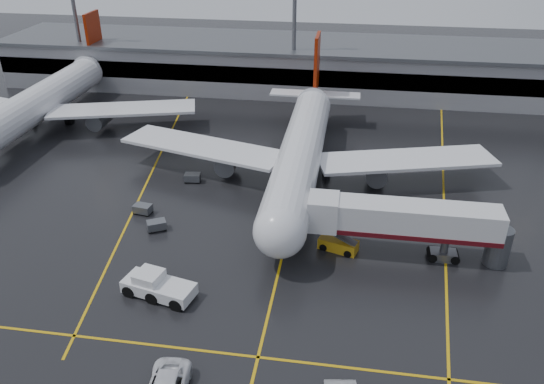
# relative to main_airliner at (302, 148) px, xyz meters

# --- Properties ---
(ground) EXTENTS (220.00, 220.00, 0.00)m
(ground) POSITION_rel_main_airliner_xyz_m (0.00, -9.70, -4.21)
(ground) COLOR black
(ground) RESTS_ON ground
(apron_line_centre) EXTENTS (0.25, 90.00, 0.02)m
(apron_line_centre) POSITION_rel_main_airliner_xyz_m (0.00, -9.70, -4.20)
(apron_line_centre) COLOR gold
(apron_line_centre) RESTS_ON ground
(apron_line_stop) EXTENTS (60.00, 0.25, 0.02)m
(apron_line_stop) POSITION_rel_main_airliner_xyz_m (0.00, -31.70, -4.20)
(apron_line_stop) COLOR gold
(apron_line_stop) RESTS_ON ground
(apron_line_left) EXTENTS (9.99, 69.35, 0.02)m
(apron_line_left) POSITION_rel_main_airliner_xyz_m (-20.00, 0.30, -4.20)
(apron_line_left) COLOR gold
(apron_line_left) RESTS_ON ground
(apron_line_right) EXTENTS (7.57, 69.64, 0.02)m
(apron_line_right) POSITION_rel_main_airliner_xyz_m (18.00, 0.30, -4.20)
(apron_line_right) COLOR gold
(apron_line_right) RESTS_ON ground
(terminal) EXTENTS (122.00, 19.00, 8.60)m
(terminal) POSITION_rel_main_airliner_xyz_m (0.00, 38.23, 0.11)
(terminal) COLOR gray
(terminal) RESTS_ON ground
(light_mast_left) EXTENTS (3.00, 1.20, 25.45)m
(light_mast_left) POSITION_rel_main_airliner_xyz_m (-45.00, 32.30, 10.27)
(light_mast_left) COLOR #595B60
(light_mast_left) RESTS_ON ground
(light_mast_mid) EXTENTS (3.00, 1.20, 25.45)m
(light_mast_mid) POSITION_rel_main_airliner_xyz_m (-5.00, 32.30, 10.27)
(light_mast_mid) COLOR #595B60
(light_mast_mid) RESTS_ON ground
(main_airliner) EXTENTS (48.80, 45.60, 14.10)m
(main_airliner) POSITION_rel_main_airliner_xyz_m (0.00, 0.00, 0.00)
(main_airliner) COLOR silver
(main_airliner) RESTS_ON ground
(second_airliner) EXTENTS (48.80, 45.60, 14.10)m
(second_airliner) POSITION_rel_main_airliner_xyz_m (-42.00, 12.00, 0.00)
(second_airliner) COLOR silver
(second_airliner) RESTS_ON ground
(jet_bridge) EXTENTS (19.90, 3.40, 6.05)m
(jet_bridge) POSITION_rel_main_airliner_xyz_m (11.87, -15.70, -0.28)
(jet_bridge) COLOR silver
(jet_bridge) RESTS_ON ground
(pushback_tractor) EXTENTS (7.07, 4.18, 2.37)m
(pushback_tractor) POSITION_rel_main_airliner_xyz_m (-10.42, -25.50, -3.27)
(pushback_tractor) COLOR silver
(pushback_tractor) RESTS_ON ground
(belt_loader) EXTENTS (4.28, 2.82, 2.51)m
(belt_loader) POSITION_rel_main_airliner_xyz_m (5.52, -15.69, -3.59)
(belt_loader) COLOR #C89214
(belt_loader) RESTS_ON ground
(baggage_cart_a) EXTENTS (2.38, 2.09, 1.12)m
(baggage_cart_a) POSITION_rel_main_airliner_xyz_m (-14.24, -14.95, -3.58)
(baggage_cart_a) COLOR #595B60
(baggage_cart_a) RESTS_ON ground
(baggage_cart_b) EXTENTS (2.18, 1.59, 1.12)m
(baggage_cart_b) POSITION_rel_main_airliner_xyz_m (-17.01, -11.79, -3.58)
(baggage_cart_b) COLOR #595B60
(baggage_cart_b) RESTS_ON ground
(baggage_cart_c) EXTENTS (2.13, 1.50, 1.12)m
(baggage_cart_c) POSITION_rel_main_airliner_xyz_m (-13.59, -3.23, -3.58)
(baggage_cart_c) COLOR #595B60
(baggage_cart_c) RESTS_ON ground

